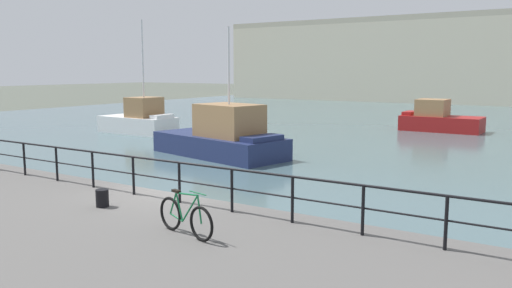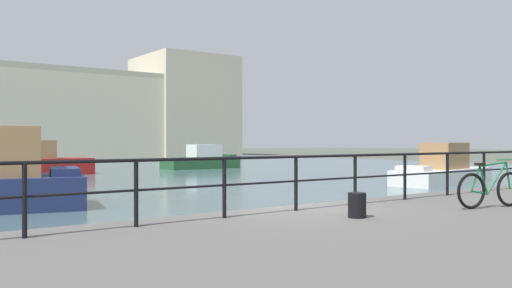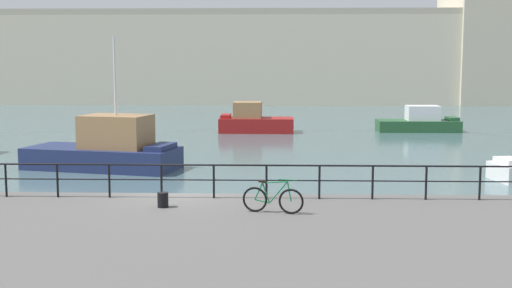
{
  "view_description": "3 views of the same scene",
  "coord_description": "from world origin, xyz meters",
  "px_view_note": "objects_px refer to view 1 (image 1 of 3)",
  "views": [
    {
      "loc": [
        9.75,
        -10.62,
        4.14
      ],
      "look_at": [
        0.35,
        4.15,
        1.63
      ],
      "focal_mm": 36.21,
      "sensor_mm": 36.0,
      "label": 1
    },
    {
      "loc": [
        -7.12,
        -8.56,
        2.1
      ],
      "look_at": [
        0.82,
        2.39,
        2.04
      ],
      "focal_mm": 36.95,
      "sensor_mm": 36.0,
      "label": 2
    },
    {
      "loc": [
        3.14,
        -21.01,
        5.0
      ],
      "look_at": [
        2.37,
        2.04,
        2.12
      ],
      "focal_mm": 46.38,
      "sensor_mm": 36.0,
      "label": 3
    }
  ],
  "objects_px": {
    "moored_blue_motorboat": "(439,119)",
    "moored_green_narrowboat": "(223,137)",
    "moored_white_yacht": "(140,120)",
    "mooring_bollard": "(102,198)",
    "parked_bicycle": "(185,217)"
  },
  "relations": [
    {
      "from": "moored_blue_motorboat",
      "to": "parked_bicycle",
      "type": "relative_size",
      "value": 3.04
    },
    {
      "from": "moored_green_narrowboat",
      "to": "mooring_bollard",
      "type": "xyz_separation_m",
      "value": [
        4.6,
        -11.39,
        0.04
      ]
    },
    {
      "from": "moored_green_narrowboat",
      "to": "parked_bicycle",
      "type": "bearing_deg",
      "value": -43.98
    },
    {
      "from": "parked_bicycle",
      "to": "mooring_bollard",
      "type": "height_order",
      "value": "parked_bicycle"
    },
    {
      "from": "mooring_bollard",
      "to": "moored_white_yacht",
      "type": "bearing_deg",
      "value": 132.67
    },
    {
      "from": "moored_white_yacht",
      "to": "mooring_bollard",
      "type": "height_order",
      "value": "moored_white_yacht"
    },
    {
      "from": "moored_blue_motorboat",
      "to": "moored_green_narrowboat",
      "type": "bearing_deg",
      "value": 70.28
    },
    {
      "from": "moored_blue_motorboat",
      "to": "moored_green_narrowboat",
      "type": "distance_m",
      "value": 17.66
    },
    {
      "from": "moored_green_narrowboat",
      "to": "moored_white_yacht",
      "type": "bearing_deg",
      "value": 168.34
    },
    {
      "from": "parked_bicycle",
      "to": "mooring_bollard",
      "type": "relative_size",
      "value": 3.95
    },
    {
      "from": "moored_white_yacht",
      "to": "moored_green_narrowboat",
      "type": "distance_m",
      "value": 11.24
    },
    {
      "from": "moored_green_narrowboat",
      "to": "parked_bicycle",
      "type": "xyz_separation_m",
      "value": [
        7.83,
        -12.02,
        0.21
      ]
    },
    {
      "from": "parked_bicycle",
      "to": "moored_white_yacht",
      "type": "bearing_deg",
      "value": 150.16
    },
    {
      "from": "moored_white_yacht",
      "to": "moored_green_narrowboat",
      "type": "bearing_deg",
      "value": -23.17
    },
    {
      "from": "moored_blue_motorboat",
      "to": "mooring_bollard",
      "type": "relative_size",
      "value": 12.02
    }
  ]
}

